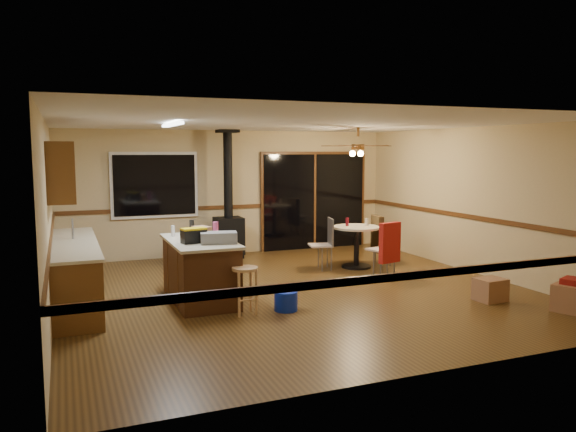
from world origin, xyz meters
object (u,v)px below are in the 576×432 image
bar_stool (245,291)px  box_under_window (179,252)px  box_corner_a (572,297)px  toolbox_grey (219,238)px  kitchen_island (200,270)px  chair_near (389,243)px  dining_table (357,240)px  blue_bucket (286,301)px  chair_left (326,238)px  wood_stove (229,222)px  box_corner_b (490,290)px  toolbox_black (194,236)px  chair_right (378,234)px

bar_stool → box_under_window: bar_stool is taller
box_corner_a → toolbox_grey: bearing=155.3°
kitchen_island → chair_near: chair_near is taller
dining_table → blue_bucket: bearing=-136.6°
toolbox_grey → chair_left: (2.47, 1.68, -0.39)m
kitchen_island → toolbox_grey: bearing=-64.8°
box_corner_a → dining_table: bearing=110.3°
wood_stove → box_corner_b: size_ratio=6.18×
box_corner_a → kitchen_island: bearing=152.3°
toolbox_black → kitchen_island: bearing=59.4°
bar_stool → toolbox_black: bearing=129.2°
blue_bucket → dining_table: bearing=43.4°
toolbox_grey → kitchen_island: bearing=115.2°
toolbox_black → chair_left: (2.79, 1.52, -0.40)m
wood_stove → bar_stool: size_ratio=3.94×
box_corner_a → blue_bucket: bearing=157.8°
box_corner_a → chair_left: bearing=117.7°
chair_right → box_under_window: chair_right is taller
blue_bucket → box_corner_b: bearing=-12.4°
wood_stove → dining_table: bearing=-43.2°
box_under_window → chair_right: bearing=-24.2°
wood_stove → dining_table: size_ratio=2.86×
toolbox_black → box_corner_b: bearing=-18.4°
kitchen_island → box_corner_a: (4.60, -2.42, -0.27)m
kitchen_island → toolbox_black: 0.60m
dining_table → toolbox_grey: bearing=-152.4°
toolbox_black → toolbox_grey: bearing=-26.1°
blue_bucket → kitchen_island: bearing=136.0°
chair_left → box_corner_b: chair_left is taller
kitchen_island → wood_stove: wood_stove is taller
kitchen_island → box_under_window: bearing=85.1°
wood_stove → bar_stool: wood_stove is taller
toolbox_grey → box_corner_a: size_ratio=1.02×
bar_stool → dining_table: 3.55m
dining_table → chair_right: (0.52, 0.08, 0.07)m
wood_stove → box_corner_b: wood_stove is taller
wood_stove → toolbox_black: (-1.44, -3.28, 0.26)m
kitchen_island → toolbox_grey: size_ratio=3.36×
chair_near → box_under_window: chair_near is taller
chair_left → box_corner_a: chair_left is taller
blue_bucket → chair_left: size_ratio=0.62×
dining_table → box_corner_a: 3.89m
toolbox_black → box_corner_a: size_ratio=0.68×
chair_right → toolbox_black: bearing=-158.6°
kitchen_island → box_under_window: (0.25, 2.89, -0.24)m
toolbox_grey → bar_stool: 0.86m
kitchen_island → blue_bucket: bearing=-44.0°
blue_bucket → box_under_window: size_ratio=0.59×
toolbox_black → dining_table: toolbox_black is taller
chair_near → bar_stool: bearing=-157.7°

